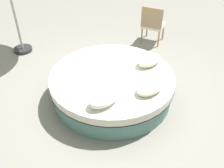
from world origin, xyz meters
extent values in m
plane|color=gray|center=(0.00, 0.00, 0.00)|extent=(16.00, 16.00, 0.00)
cylinder|color=#4C726B|center=(0.00, 0.00, 0.18)|extent=(2.20, 2.20, 0.36)
cylinder|color=black|center=(0.00, 0.00, 0.36)|extent=(2.28, 2.28, 0.02)
cylinder|color=beige|center=(0.00, 0.00, 0.43)|extent=(2.27, 2.27, 0.15)
ellipsoid|color=white|center=(-0.59, -0.49, 0.62)|extent=(0.56, 0.33, 0.21)
ellipsoid|color=beige|center=(0.17, -0.75, 0.59)|extent=(0.54, 0.34, 0.15)
ellipsoid|color=beige|center=(0.76, -0.19, 0.60)|extent=(0.53, 0.33, 0.18)
cylinder|color=#997A56|center=(2.36, 1.29, 0.21)|extent=(0.04, 0.04, 0.42)
cylinder|color=#997A56|center=(2.54, 0.89, 0.21)|extent=(0.04, 0.04, 0.42)
cylinder|color=#997A56|center=(1.98, 1.11, 0.21)|extent=(0.04, 0.04, 0.42)
cylinder|color=#997A56|center=(2.16, 0.71, 0.21)|extent=(0.04, 0.04, 0.42)
cube|color=beige|center=(2.26, 1.00, 0.45)|extent=(0.67, 0.68, 0.06)
cube|color=#997A56|center=(2.06, 0.91, 0.73)|extent=(0.27, 0.50, 0.50)
cylinder|color=#262628|center=(-0.51, 2.76, 0.04)|extent=(0.44, 0.44, 0.08)
cylinder|color=#99999E|center=(-0.51, 2.76, 1.11)|extent=(0.05, 0.05, 2.22)
camera|label=1|loc=(-2.46, -2.82, 3.19)|focal=40.84mm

